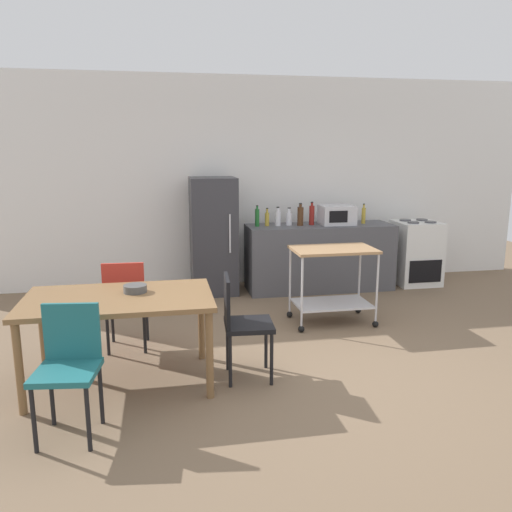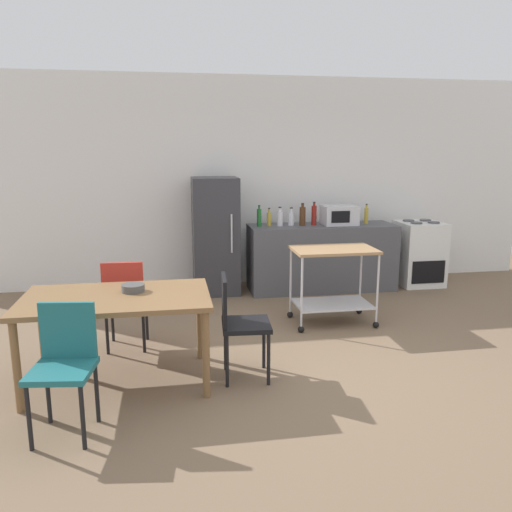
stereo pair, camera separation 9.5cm
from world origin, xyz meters
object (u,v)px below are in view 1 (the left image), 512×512
(stove_oven, at_px, (416,253))
(kitchen_cart, at_px, (333,273))
(chair_teal, at_px, (69,362))
(bottle_sparkling_water, at_px, (278,218))
(chair_red, at_px, (126,299))
(microwave, at_px, (337,215))
(bottle_sesame_oil, at_px, (257,217))
(bottle_wine, at_px, (312,215))
(bottle_vinegar, at_px, (364,215))
(fruit_bowl, at_px, (135,289))
(bottle_olive_oil, at_px, (300,216))
(bottle_soy_sauce, at_px, (289,218))
(chair_black, at_px, (241,320))
(bottle_hot_sauce, at_px, (267,219))
(refrigerator, at_px, (213,236))
(dining_table, at_px, (119,306))

(stove_oven, bearing_deg, kitchen_cart, -141.16)
(chair_teal, xyz_separation_m, bottle_sparkling_water, (2.19, 3.25, 0.49))
(chair_red, bearing_deg, microwave, -144.38)
(bottle_sesame_oil, bearing_deg, stove_oven, -0.09)
(bottle_sparkling_water, bearing_deg, microwave, -2.49)
(bottle_sparkling_water, xyz_separation_m, bottle_wine, (0.47, -0.00, 0.03))
(bottle_vinegar, bearing_deg, chair_teal, -136.48)
(chair_teal, distance_m, chair_red, 1.47)
(fruit_bowl, bearing_deg, bottle_wine, 47.17)
(bottle_sesame_oil, xyz_separation_m, bottle_olive_oil, (0.58, -0.03, 0.01))
(stove_oven, xyz_separation_m, bottle_wine, (-1.57, -0.00, 0.58))
(kitchen_cart, bearing_deg, fruit_bowl, -153.65)
(bottle_soy_sauce, relative_size, bottle_vinegar, 0.88)
(chair_red, distance_m, bottle_vinegar, 3.64)
(chair_black, relative_size, chair_teal, 1.00)
(chair_red, bearing_deg, bottle_olive_oil, -138.64)
(chair_teal, xyz_separation_m, bottle_soy_sauce, (2.35, 3.26, 0.48))
(bottle_sesame_oil, distance_m, bottle_hot_sauce, 0.14)
(refrigerator, xyz_separation_m, bottle_olive_oil, (1.16, -0.11, 0.26))
(bottle_sparkling_water, xyz_separation_m, microwave, (0.82, -0.04, 0.02))
(bottle_soy_sauce, height_order, bottle_olive_oil, bottle_olive_oil)
(chair_black, bearing_deg, bottle_olive_oil, -21.35)
(bottle_sesame_oil, height_order, bottle_vinegar, bottle_sesame_oil)
(chair_teal, distance_m, bottle_wine, 4.23)
(bottle_sparkling_water, xyz_separation_m, bottle_soy_sauce, (0.16, 0.02, -0.01))
(bottle_wine, bearing_deg, chair_red, -142.80)
(chair_red, height_order, bottle_olive_oil, bottle_olive_oil)
(bottle_soy_sauce, xyz_separation_m, bottle_vinegar, (1.05, -0.03, 0.02))
(bottle_sparkling_water, relative_size, bottle_wine, 0.81)
(chair_red, distance_m, bottle_sesame_oil, 2.48)
(chair_teal, xyz_separation_m, bottle_vinegar, (3.41, 3.24, 0.50))
(chair_red, height_order, bottle_vinegar, bottle_vinegar)
(bottle_hot_sauce, bearing_deg, chair_black, -106.49)
(refrigerator, bearing_deg, bottle_hot_sauce, -5.37)
(chair_teal, bearing_deg, bottle_sesame_oil, 67.09)
(dining_table, distance_m, bottle_olive_oil, 3.36)
(chair_teal, xyz_separation_m, bottle_sesame_oil, (1.91, 3.25, 0.50))
(chair_teal, distance_m, microwave, 4.43)
(chair_black, distance_m, bottle_soy_sauce, 2.88)
(bottle_wine, bearing_deg, bottle_soy_sauce, 176.17)
(bottle_sparkling_water, bearing_deg, kitchen_cart, -78.01)
(dining_table, height_order, stove_oven, stove_oven)
(stove_oven, relative_size, bottle_hot_sauce, 3.80)
(bottle_sesame_oil, bearing_deg, dining_table, -122.69)
(bottle_soy_sauce, distance_m, bottle_olive_oil, 0.16)
(bottle_soy_sauce, bearing_deg, bottle_olive_oil, -19.59)
(chair_red, distance_m, fruit_bowl, 0.69)
(chair_red, relative_size, kitchen_cart, 0.98)
(kitchen_cart, bearing_deg, chair_teal, -143.51)
(dining_table, relative_size, bottle_vinegar, 5.47)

